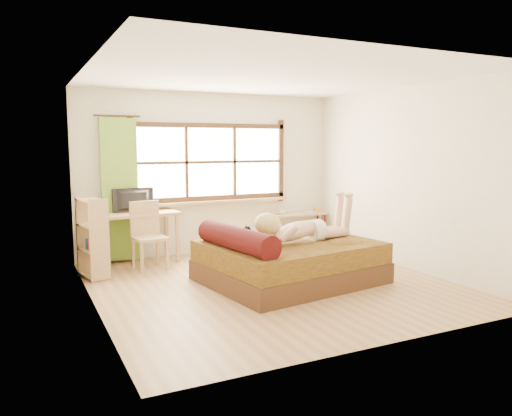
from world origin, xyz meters
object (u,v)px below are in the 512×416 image
kitten (238,235)px  woman (302,217)px  desk (136,219)px  chair (147,231)px  pipe_shelf (297,222)px  bed (287,260)px  bookshelf (93,238)px

kitten → woman: bearing=-18.2°
woman → kitten: bearing=161.8°
desk → chair: bearing=-81.7°
pipe_shelf → woman: bearing=-120.3°
kitten → pipe_shelf: bearing=35.3°
bed → kitten: (-0.67, 0.11, 0.38)m
bed → woman: size_ratio=1.58×
chair → bookshelf: size_ratio=0.90×
woman → pipe_shelf: size_ratio=1.27×
kitten → pipe_shelf: kitten is taller
bookshelf → chair: bearing=0.4°
desk → chair: 0.39m
bed → bookshelf: (-2.33, 1.34, 0.27)m
woman → chair: woman is taller
woman → chair: size_ratio=1.52×
desk → pipe_shelf: size_ratio=1.11×
bed → chair: (-1.51, 1.56, 0.26)m
bed → bookshelf: size_ratio=2.16×
woman → pipe_shelf: (1.15, 2.08, -0.43)m
desk → bookshelf: bearing=-147.3°
woman → desk: 2.67m
desk → pipe_shelf: 2.97m
kitten → chair: chair is taller
desk → kitten: bearing=-68.6°
kitten → desk: 2.04m
bed → chair: size_ratio=2.40×
woman → desk: size_ratio=1.14×
bed → desk: 2.53m
chair → bookshelf: (-0.82, -0.22, 0.01)m
bed → kitten: bed is taller
pipe_shelf → bookshelf: (-3.68, -0.70, 0.13)m
woman → chair: 2.37m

